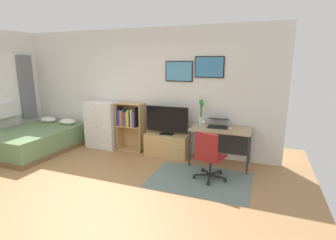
# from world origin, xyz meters

# --- Properties ---
(ground_plane) EXTENTS (7.20, 7.20, 0.00)m
(ground_plane) POSITION_xyz_m (0.00, 0.00, 0.00)
(ground_plane) COLOR #A87A4C
(wall_back_with_posters) EXTENTS (6.12, 0.09, 2.70)m
(wall_back_with_posters) POSITION_xyz_m (0.02, 2.43, 1.36)
(wall_back_with_posters) COLOR silver
(wall_back_with_posters) RESTS_ON ground_plane
(area_rug) EXTENTS (1.70, 1.20, 0.01)m
(area_rug) POSITION_xyz_m (1.70, 1.25, 0.00)
(area_rug) COLOR slate
(area_rug) RESTS_ON ground_plane
(bed) EXTENTS (1.45, 1.94, 0.63)m
(bed) POSITION_xyz_m (-2.16, 1.41, 0.26)
(bed) COLOR brown
(bed) RESTS_ON ground_plane
(dresser) EXTENTS (0.74, 0.46, 1.09)m
(dresser) POSITION_xyz_m (-0.87, 2.15, 0.54)
(dresser) COLOR white
(dresser) RESTS_ON ground_plane
(bookshelf) EXTENTS (0.60, 0.30, 1.09)m
(bookshelf) POSITION_xyz_m (-0.17, 2.21, 0.66)
(bookshelf) COLOR tan
(bookshelf) RESTS_ON ground_plane
(tv_stand) EXTENTS (0.93, 0.41, 0.48)m
(tv_stand) POSITION_xyz_m (0.75, 2.17, 0.24)
(tv_stand) COLOR tan
(tv_stand) RESTS_ON ground_plane
(television) EXTENTS (0.93, 0.16, 0.60)m
(television) POSITION_xyz_m (0.75, 2.15, 0.79)
(television) COLOR black
(television) RESTS_ON tv_stand
(desk) EXTENTS (1.14, 0.62, 0.74)m
(desk) POSITION_xyz_m (1.90, 2.14, 0.61)
(desk) COLOR tan
(desk) RESTS_ON ground_plane
(office_chair) EXTENTS (0.58, 0.57, 0.86)m
(office_chair) POSITION_xyz_m (1.84, 1.30, 0.46)
(office_chair) COLOR #232326
(office_chair) RESTS_ON ground_plane
(laptop) EXTENTS (0.41, 0.44, 0.17)m
(laptop) POSITION_xyz_m (1.83, 2.20, 0.81)
(laptop) COLOR black
(laptop) RESTS_ON desk
(computer_mouse) EXTENTS (0.06, 0.10, 0.03)m
(computer_mouse) POSITION_xyz_m (2.08, 2.05, 0.76)
(computer_mouse) COLOR silver
(computer_mouse) RESTS_ON desk
(bamboo_vase) EXTENTS (0.09, 0.10, 0.52)m
(bamboo_vase) POSITION_xyz_m (1.46, 2.24, 1.02)
(bamboo_vase) COLOR silver
(bamboo_vase) RESTS_ON desk
(wine_glass) EXTENTS (0.07, 0.07, 0.18)m
(wine_glass) POSITION_xyz_m (1.58, 1.98, 0.87)
(wine_glass) COLOR silver
(wine_glass) RESTS_ON desk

